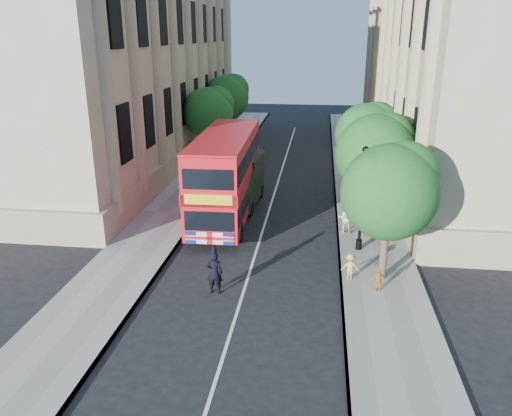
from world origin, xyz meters
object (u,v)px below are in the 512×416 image
(lamp_post, at_px, (362,203))
(double_decker_bus, at_px, (226,173))
(box_van, at_px, (240,183))
(police_constable, at_px, (215,273))
(woman_pedestrian, at_px, (345,218))

(lamp_post, xyz_separation_m, double_decker_bus, (-7.34, 3.96, 0.14))
(lamp_post, height_order, double_decker_bus, lamp_post)
(box_van, xyz_separation_m, police_constable, (0.73, -11.10, -0.57))
(double_decker_bus, xyz_separation_m, woman_pedestrian, (6.74, -1.77, -1.73))
(lamp_post, bearing_deg, double_decker_bus, 151.67)
(police_constable, distance_m, woman_pedestrian, 9.09)
(double_decker_bus, relative_size, police_constable, 5.73)
(police_constable, bearing_deg, double_decker_bus, -82.54)
(lamp_post, relative_size, box_van, 0.95)
(lamp_post, distance_m, woman_pedestrian, 2.77)
(double_decker_bus, bearing_deg, police_constable, -83.99)
(double_decker_bus, distance_m, box_van, 2.48)
(double_decker_bus, bearing_deg, woman_pedestrian, -16.19)
(box_van, bearing_deg, police_constable, -83.39)
(lamp_post, height_order, box_van, lamp_post)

